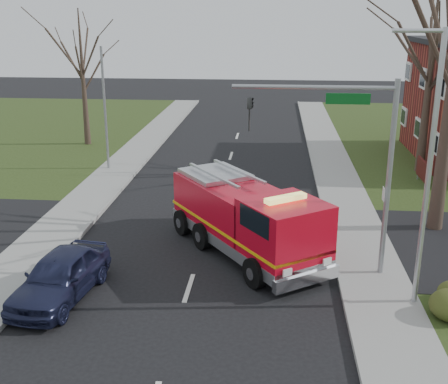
{
  "coord_description": "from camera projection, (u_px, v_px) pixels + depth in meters",
  "views": [
    {
      "loc": [
        2.68,
        -16.64,
        8.8
      ],
      "look_at": [
        0.79,
        4.33,
        2.0
      ],
      "focal_mm": 45.0,
      "sensor_mm": 36.0,
      "label": 1
    }
  ],
  "objects": [
    {
      "name": "bare_tree_left",
      "position": [
        82.0,
        63.0,
        36.8
      ],
      "size": [
        4.5,
        4.5,
        9.0
      ],
      "color": "#372820",
      "rests_on": "ground"
    },
    {
      "name": "parked_car_maroon",
      "position": [
        60.0,
        276.0,
        17.86
      ],
      "size": [
        2.42,
        4.71,
        1.53
      ],
      "primitive_type": "imported",
      "rotation": [
        0.0,
        0.0,
        -0.14
      ],
      "color": "#1C1F3D",
      "rests_on": "ground"
    },
    {
      "name": "health_center_sign",
      "position": [
        422.0,
        170.0,
        29.38
      ],
      "size": [
        0.12,
        2.0,
        1.4
      ],
      "color": "#461210",
      "rests_on": "ground"
    },
    {
      "name": "bare_tree_far",
      "position": [
        432.0,
        57.0,
        29.98
      ],
      "size": [
        5.25,
        5.25,
        10.5
      ],
      "color": "#372820",
      "rests_on": "ground"
    },
    {
      "name": "streetlight_pole",
      "position": [
        428.0,
        165.0,
        16.22
      ],
      "size": [
        1.48,
        0.16,
        8.4
      ],
      "color": "#B7BABF",
      "rests_on": "ground"
    },
    {
      "name": "fire_engine",
      "position": [
        247.0,
        220.0,
        20.93
      ],
      "size": [
        6.33,
        7.5,
        2.99
      ],
      "rotation": [
        0.0,
        0.0,
        0.62
      ],
      "color": "red",
      "rests_on": "ground"
    },
    {
      "name": "traffic_signal_mast",
      "position": [
        352.0,
        143.0,
        18.23
      ],
      "size": [
        5.29,
        0.18,
        6.8
      ],
      "color": "gray",
      "rests_on": "ground"
    },
    {
      "name": "sidewalk_right",
      "position": [
        378.0,
        294.0,
        18.15
      ],
      "size": [
        2.4,
        80.0,
        0.15
      ],
      "primitive_type": "cube",
      "color": "gray",
      "rests_on": "ground"
    },
    {
      "name": "utility_pole_far",
      "position": [
        105.0,
        110.0,
        31.47
      ],
      "size": [
        0.14,
        0.14,
        7.0
      ],
      "primitive_type": "cylinder",
      "color": "gray",
      "rests_on": "ground"
    },
    {
      "name": "sidewalk_left",
      "position": [
        10.0,
        278.0,
        19.21
      ],
      "size": [
        2.4,
        80.0,
        0.15
      ],
      "primitive_type": "cube",
      "color": "gray",
      "rests_on": "ground"
    },
    {
      "name": "ground",
      "position": [
        189.0,
        288.0,
        18.7
      ],
      "size": [
        120.0,
        120.0,
        0.0
      ],
      "primitive_type": "plane",
      "color": "black",
      "rests_on": "ground"
    }
  ]
}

